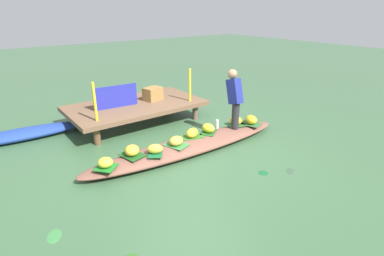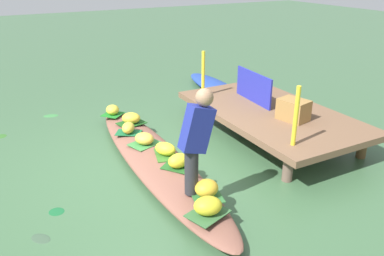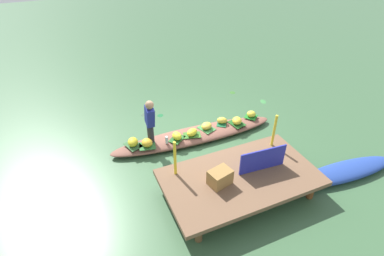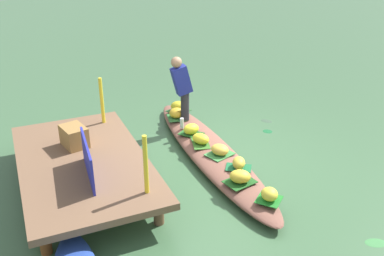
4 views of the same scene
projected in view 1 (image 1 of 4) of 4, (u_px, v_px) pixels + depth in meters
canal_water at (190, 151)px, 6.12m from camera, size 40.00×40.00×0.00m
dock_platform at (136, 106)px, 7.50m from camera, size 3.20×1.80×0.47m
vendor_boat at (190, 146)px, 6.08m from camera, size 4.48×0.92×0.22m
moored_boat at (23, 134)px, 6.61m from camera, size 2.64×0.78×0.22m
leaf_mat_0 at (235, 125)px, 6.83m from camera, size 0.46×0.42×0.01m
banana_bunch_0 at (236, 120)px, 6.79m from camera, size 0.31×0.32×0.20m
leaf_mat_1 at (155, 153)px, 5.50m from camera, size 0.42×0.46×0.01m
banana_bunch_1 at (155, 149)px, 5.47m from camera, size 0.34×0.30×0.17m
leaf_mat_2 at (132, 155)px, 5.44m from camera, size 0.41×0.49×0.01m
banana_bunch_2 at (132, 150)px, 5.40m from camera, size 0.37×0.39×0.18m
leaf_mat_3 at (106, 167)px, 5.02m from camera, size 0.45×0.45×0.01m
banana_bunch_3 at (105, 163)px, 4.99m from camera, size 0.31×0.30×0.17m
leaf_mat_4 at (192, 137)px, 6.19m from camera, size 0.50×0.38×0.01m
banana_bunch_4 at (192, 133)px, 6.16m from camera, size 0.38×0.34×0.18m
leaf_mat_5 at (251, 124)px, 6.88m from camera, size 0.44×0.51×0.01m
banana_bunch_5 at (251, 120)px, 6.84m from camera, size 0.33×0.37×0.20m
leaf_mat_6 at (208, 132)px, 6.42m from camera, size 0.50×0.47×0.01m
banana_bunch_6 at (208, 128)px, 6.38m from camera, size 0.25×0.32×0.19m
leaf_mat_7 at (176, 145)px, 5.83m from camera, size 0.44×0.50×0.01m
banana_bunch_7 at (176, 141)px, 5.80m from camera, size 0.38×0.36×0.17m
vendor_person at (234, 96)px, 6.45m from camera, size 0.20×0.41×1.25m
water_bottle at (217, 124)px, 6.59m from camera, size 0.07×0.07×0.20m
market_banner at (116, 97)px, 7.10m from camera, size 1.04×0.10×0.52m
railing_post_west at (95, 102)px, 6.21m from camera, size 0.06×0.06×0.81m
railing_post_east at (190, 85)px, 7.55m from camera, size 0.06×0.06×0.81m
produce_crate at (153, 94)px, 7.71m from camera, size 0.50×0.41×0.32m
drifting_plant_1 at (290, 171)px, 5.35m from camera, size 0.28×0.26×0.01m
drifting_plant_2 at (54, 236)px, 3.84m from camera, size 0.26×0.32×0.01m
drifting_plant_3 at (263, 173)px, 5.29m from camera, size 0.25×0.25×0.01m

